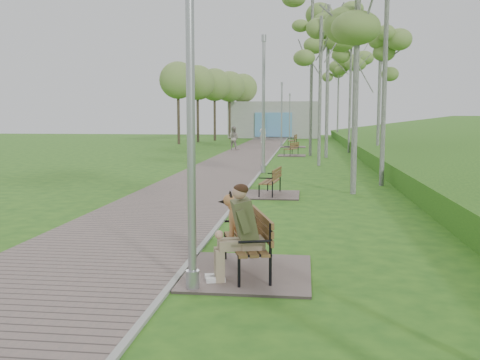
% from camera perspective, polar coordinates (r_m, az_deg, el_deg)
% --- Properties ---
extents(ground, '(120.00, 120.00, 0.00)m').
position_cam_1_polar(ground, '(10.13, -4.23, -7.36)').
color(ground, '#27591A').
rests_on(ground, ground).
extents(walkway, '(3.50, 67.00, 0.04)m').
position_cam_1_polar(walkway, '(31.44, 0.21, 2.39)').
color(walkway, '#72625C').
rests_on(walkway, ground).
extents(kerb, '(0.10, 67.00, 0.05)m').
position_cam_1_polar(kerb, '(31.28, 3.39, 2.37)').
color(kerb, '#999993').
rests_on(kerb, ground).
extents(building_north, '(10.00, 5.20, 4.00)m').
position_cam_1_polar(building_north, '(60.70, 3.72, 6.42)').
color(building_north, '#9E9E99').
rests_on(building_north, ground).
extents(bench_main, '(1.97, 2.18, 1.71)m').
position_cam_1_polar(bench_main, '(8.42, 0.20, -6.89)').
color(bench_main, '#72625C').
rests_on(bench_main, ground).
extents(bench_second, '(1.75, 1.94, 1.07)m').
position_cam_1_polar(bench_second, '(16.75, 3.23, -0.98)').
color(bench_second, '#72625C').
rests_on(bench_second, ground).
extents(bench_third, '(1.70, 1.89, 1.04)m').
position_cam_1_polar(bench_third, '(33.35, 5.49, 2.92)').
color(bench_third, '#72625C').
rests_on(bench_third, ground).
extents(bench_far, '(2.01, 2.24, 1.24)m').
position_cam_1_polar(bench_far, '(42.50, 5.61, 3.82)').
color(bench_far, '#72625C').
rests_on(bench_far, ground).
extents(lamp_post_near, '(0.20, 0.20, 5.13)m').
position_cam_1_polar(lamp_post_near, '(7.43, -5.26, 6.12)').
color(lamp_post_near, '#A0A3A8').
rests_on(lamp_post_near, ground).
extents(lamp_post_second, '(0.23, 0.23, 5.89)m').
position_cam_1_polar(lamp_post_second, '(23.23, 2.52, 7.54)').
color(lamp_post_second, '#A0A3A8').
rests_on(lamp_post_second, ground).
extents(lamp_post_third, '(0.20, 0.20, 5.06)m').
position_cam_1_polar(lamp_post_third, '(42.25, 4.46, 6.71)').
color(lamp_post_third, '#A0A3A8').
rests_on(lamp_post_third, ground).
extents(lamp_post_far, '(0.18, 0.18, 4.66)m').
position_cam_1_polar(lamp_post_far, '(54.02, 5.32, 6.54)').
color(lamp_post_far, '#A0A3A8').
rests_on(lamp_post_far, ground).
extents(pedestrian_near, '(0.70, 0.55, 1.69)m').
position_cam_1_polar(pedestrian_near, '(48.16, 2.45, 4.94)').
color(pedestrian_near, white).
rests_on(pedestrian_near, ground).
extents(pedestrian_far, '(0.97, 0.84, 1.71)m').
position_cam_1_polar(pedestrian_far, '(38.56, -0.71, 4.47)').
color(pedestrian_far, '#A0978B').
rests_on(pedestrian_far, ground).
extents(birch_mid_a, '(2.31, 2.31, 7.55)m').
position_cam_1_polar(birch_mid_a, '(26.97, 8.62, 14.14)').
color(birch_mid_a, silver).
rests_on(birch_mid_a, ground).
extents(birch_mid_b, '(2.26, 2.26, 7.11)m').
position_cam_1_polar(birch_mid_b, '(30.42, 14.75, 12.51)').
color(birch_mid_b, silver).
rests_on(birch_mid_b, ground).
extents(birch_mid_c, '(2.67, 2.67, 9.16)m').
position_cam_1_polar(birch_mid_c, '(32.34, 9.41, 15.17)').
color(birch_mid_c, silver).
rests_on(birch_mid_c, ground).
extents(birch_far_a, '(2.43, 2.43, 9.91)m').
position_cam_1_polar(birch_far_a, '(37.01, 11.81, 14.98)').
color(birch_far_a, silver).
rests_on(birch_far_a, ground).
extents(birch_far_b, '(2.64, 2.64, 10.28)m').
position_cam_1_polar(birch_far_b, '(33.79, 7.72, 16.34)').
color(birch_far_b, silver).
rests_on(birch_far_b, ground).
extents(birch_far_c, '(2.49, 2.49, 8.15)m').
position_cam_1_polar(birch_far_c, '(44.07, 11.77, 11.85)').
color(birch_far_c, silver).
rests_on(birch_far_c, ground).
extents(birch_distant_b, '(2.48, 2.48, 10.02)m').
position_cam_1_polar(birch_distant_b, '(56.24, 10.51, 12.28)').
color(birch_distant_b, silver).
rests_on(birch_distant_b, ground).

